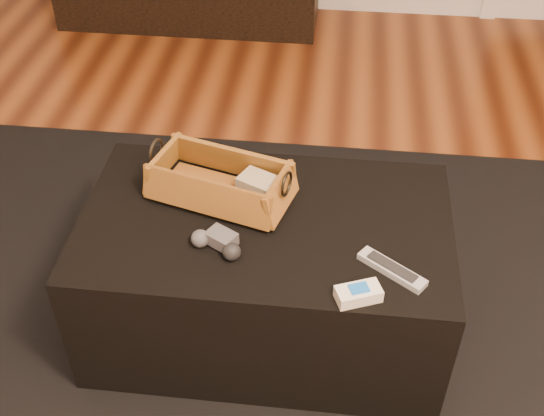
# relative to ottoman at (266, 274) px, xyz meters

# --- Properties ---
(area_rug) EXTENTS (2.60, 2.00, 0.01)m
(area_rug) POSITION_rel_ottoman_xyz_m (0.00, -0.05, -0.22)
(area_rug) COLOR black
(area_rug) RESTS_ON floor
(ottoman) EXTENTS (1.00, 0.60, 0.42)m
(ottoman) POSITION_rel_ottoman_xyz_m (0.00, 0.00, 0.00)
(ottoman) COLOR black
(ottoman) RESTS_ON area_rug
(tv_remote) EXTENTS (0.21, 0.08, 0.02)m
(tv_remote) POSITION_rel_ottoman_xyz_m (-0.16, 0.08, 0.23)
(tv_remote) COLOR black
(tv_remote) RESTS_ON wicker_basket
(cloth_bundle) EXTENTS (0.13, 0.11, 0.06)m
(cloth_bundle) POSITION_rel_ottoman_xyz_m (-0.03, 0.08, 0.25)
(cloth_bundle) COLOR tan
(cloth_bundle) RESTS_ON wicker_basket
(wicker_basket) EXTENTS (0.43, 0.30, 0.14)m
(wicker_basket) POSITION_rel_ottoman_xyz_m (-0.13, 0.08, 0.26)
(wicker_basket) COLOR olive
(wicker_basket) RESTS_ON ottoman
(game_controller) EXTENTS (0.15, 0.12, 0.05)m
(game_controller) POSITION_rel_ottoman_xyz_m (-0.11, -0.13, 0.23)
(game_controller) COLOR #454549
(game_controller) RESTS_ON ottoman
(silver_remote) EXTENTS (0.17, 0.14, 0.02)m
(silver_remote) POSITION_rel_ottoman_xyz_m (0.33, -0.16, 0.22)
(silver_remote) COLOR #B7BBC0
(silver_remote) RESTS_ON ottoman
(cream_gadget) EXTENTS (0.12, 0.09, 0.04)m
(cream_gadget) POSITION_rel_ottoman_xyz_m (0.25, -0.26, 0.23)
(cream_gadget) COLOR silver
(cream_gadget) RESTS_ON ottoman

